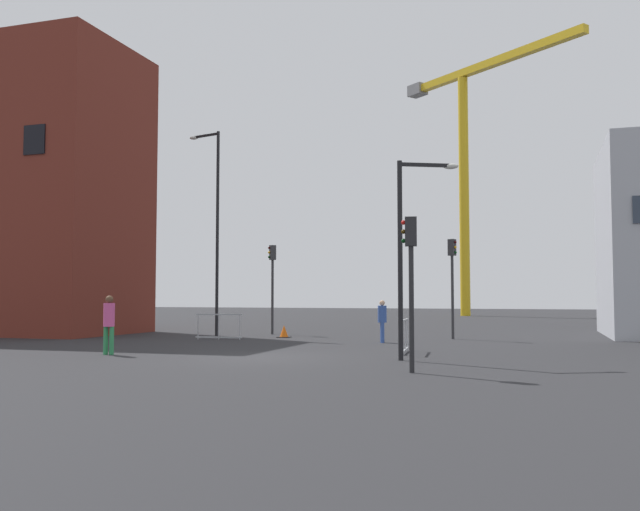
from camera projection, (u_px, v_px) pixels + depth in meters
ground at (259, 357)px, 20.27m from camera, size 160.00×160.00×0.00m
brick_building at (29, 192)px, 33.77m from camera, size 10.35×6.69×13.84m
construction_crane at (468, 146)px, 62.94m from camera, size 16.42×13.28×23.04m
streetlamp_tall at (215, 218)px, 31.68m from camera, size 1.74×0.56×9.45m
streetlamp_short at (409, 238)px, 19.57m from camera, size 1.67×0.86×5.70m
traffic_light_median at (272, 275)px, 32.73m from camera, size 0.38×0.36×4.24m
traffic_light_near at (452, 272)px, 29.06m from camera, size 0.39×0.34×4.23m
traffic_light_crosswalk at (411, 267)px, 16.37m from camera, size 0.39×0.28×3.71m
pedestrian_walking at (382, 318)px, 26.71m from camera, size 0.34×0.34×1.65m
pedestrian_waiting at (109, 320)px, 21.27m from camera, size 0.34×0.34×1.83m
safety_barrier_right_run at (405, 335)px, 21.85m from camera, size 0.25×1.93×1.08m
safety_barrier_rear at (219, 326)px, 28.52m from camera, size 2.01×0.30×1.08m
traffic_cone_orange at (284, 332)px, 29.99m from camera, size 0.52×0.52×0.53m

